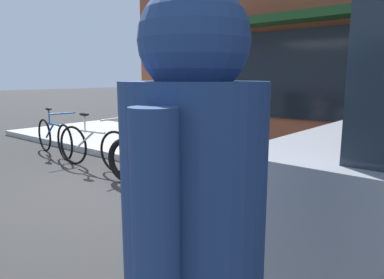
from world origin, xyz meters
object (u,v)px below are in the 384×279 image
touring_motorcycle (164,145)px  sandwich_board_sign (186,129)px  pedestrian_walking (193,232)px  second_bicycle_by_cafe (54,137)px  parked_bicycle (93,146)px

touring_motorcycle → sandwich_board_sign: bearing=118.4°
pedestrian_walking → second_bicycle_by_cafe: 6.43m
parked_bicycle → pedestrian_walking: size_ratio=0.98×
pedestrian_walking → second_bicycle_by_cafe: bearing=154.0°
pedestrian_walking → second_bicycle_by_cafe: size_ratio=1.01×
touring_motorcycle → parked_bicycle: 1.71m
touring_motorcycle → sandwich_board_sign: (-0.70, 1.30, 0.02)m
pedestrian_walking → second_bicycle_by_cafe: (-5.75, 2.81, -0.72)m
parked_bicycle → sandwich_board_sign: size_ratio=1.69×
touring_motorcycle → sandwich_board_sign: size_ratio=2.21×
parked_bicycle → pedestrian_walking: 5.13m
sandwich_board_sign → second_bicycle_by_cafe: sandwich_board_sign is taller
second_bicycle_by_cafe → sandwich_board_sign: bearing=24.7°
pedestrian_walking → second_bicycle_by_cafe: pedestrian_walking is taller
sandwich_board_sign → second_bicycle_by_cafe: (-2.43, -1.11, -0.26)m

